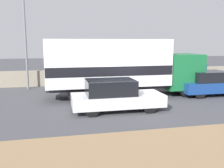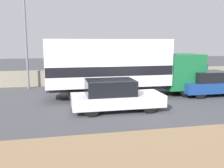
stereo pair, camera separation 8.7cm
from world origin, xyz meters
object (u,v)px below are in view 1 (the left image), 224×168
object	(u,v)px
pedestrian	(204,72)
street_lamp	(25,28)
car_sedan_second	(211,83)
box_truck	(119,66)
car_hatchback	(115,95)

from	to	relation	value
pedestrian	street_lamp	bearing A→B (deg)	177.78
street_lamp	pedestrian	world-z (taller)	street_lamp
car_sedan_second	pedestrian	world-z (taller)	pedestrian
box_truck	pedestrian	bearing A→B (deg)	23.20
box_truck	car_hatchback	size ratio (longest dim) A/B	2.14
street_lamp	pedestrian	distance (m)	13.85
box_truck	car_hatchback	bearing A→B (deg)	-107.85
street_lamp	car_sedan_second	bearing A→B (deg)	-22.01
box_truck	car_sedan_second	xyz separation A→B (m)	(5.67, -0.72, -1.13)
box_truck	street_lamp	bearing A→B (deg)	145.74
car_hatchback	pedestrian	distance (m)	10.79
pedestrian	box_truck	bearing A→B (deg)	-156.80
car_hatchback	street_lamp	bearing A→B (deg)	124.56
box_truck	pedestrian	xyz separation A→B (m)	(7.79, 3.34, -0.96)
street_lamp	car_sedan_second	size ratio (longest dim) A/B	1.72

